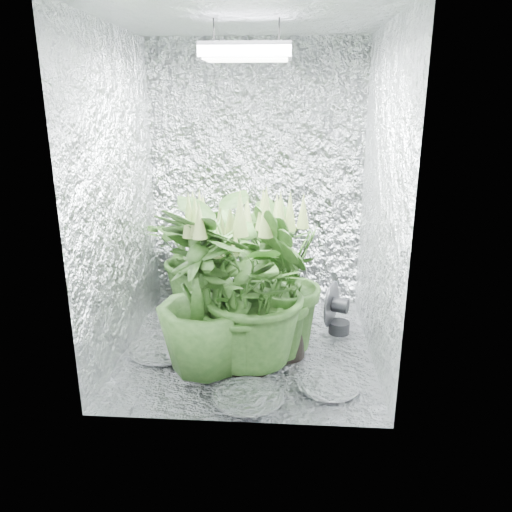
{
  "coord_description": "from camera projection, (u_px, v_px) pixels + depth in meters",
  "views": [
    {
      "loc": [
        0.26,
        -2.96,
        1.58
      ],
      "look_at": [
        0.05,
        0.0,
        0.64
      ],
      "focal_mm": 35.0,
      "sensor_mm": 36.0,
      "label": 1
    }
  ],
  "objects": [
    {
      "name": "plant_b",
      "position": [
        235.0,
        276.0,
        3.39
      ],
      "size": [
        0.64,
        0.64,
        0.95
      ],
      "rotation": [
        0.0,
        0.0,
        0.71
      ],
      "color": "black",
      "rests_on": "ground"
    },
    {
      "name": "plant_e",
      "position": [
        248.0,
        288.0,
        2.92
      ],
      "size": [
        1.14,
        1.14,
        1.1
      ],
      "rotation": [
        0.0,
        0.0,
        3.47
      ],
      "color": "black",
      "rests_on": "ground"
    },
    {
      "name": "plant_g",
      "position": [
        287.0,
        283.0,
        3.07
      ],
      "size": [
        0.54,
        0.54,
        1.05
      ],
      "rotation": [
        0.0,
        0.0,
        4.7
      ],
      "color": "black",
      "rests_on": "ground"
    },
    {
      "name": "grow_lamp",
      "position": [
        246.0,
        52.0,
        2.76
      ],
      "size": [
        0.5,
        0.3,
        0.22
      ],
      "color": "gray",
      "rests_on": "ceiling"
    },
    {
      "name": "walls",
      "position": [
        247.0,
        199.0,
        3.01
      ],
      "size": [
        1.62,
        1.62,
        2.0
      ],
      "color": "silver",
      "rests_on": "ground"
    },
    {
      "name": "plant_a",
      "position": [
        202.0,
        254.0,
        3.82
      ],
      "size": [
        0.94,
        0.94,
        0.93
      ],
      "rotation": [
        0.0,
        0.0,
        6.01
      ],
      "color": "black",
      "rests_on": "ground"
    },
    {
      "name": "ground",
      "position": [
        248.0,
        347.0,
        3.31
      ],
      "size": [
        1.6,
        1.6,
        0.0
      ],
      "primitive_type": "plane",
      "color": "silver",
      "rests_on": "ground"
    },
    {
      "name": "plant_f",
      "position": [
        221.0,
        296.0,
        3.12
      ],
      "size": [
        0.59,
        0.59,
        0.88
      ],
      "rotation": [
        0.0,
        0.0,
        3.88
      ],
      "color": "black",
      "rests_on": "ground"
    },
    {
      "name": "plant_d",
      "position": [
        204.0,
        293.0,
        2.88
      ],
      "size": [
        0.75,
        0.75,
        1.08
      ],
      "rotation": [
        0.0,
        0.0,
        2.67
      ],
      "color": "black",
      "rests_on": "ground"
    },
    {
      "name": "ceiling",
      "position": [
        246.0,
        18.0,
        2.71
      ],
      "size": [
        1.6,
        1.6,
        0.01
      ],
      "primitive_type": "cube",
      "color": "silver",
      "rests_on": "walls"
    },
    {
      "name": "plant_c",
      "position": [
        263.0,
        259.0,
        3.77
      ],
      "size": [
        0.6,
        0.6,
        0.93
      ],
      "rotation": [
        0.0,
        0.0,
        1.97
      ],
      "color": "black",
      "rests_on": "ground"
    },
    {
      "name": "plant_label",
      "position": [
        213.0,
        328.0,
        2.92
      ],
      "size": [
        0.06,
        0.03,
        0.09
      ],
      "primitive_type": "cube",
      "rotation": [
        -0.21,
        0.0,
        0.1
      ],
      "color": "white",
      "rests_on": "plant_d"
    },
    {
      "name": "circulation_fan",
      "position": [
        335.0,
        311.0,
        3.49
      ],
      "size": [
        0.2,
        0.31,
        0.37
      ],
      "rotation": [
        0.0,
        0.0,
        -0.36
      ],
      "color": "black",
      "rests_on": "ground"
    }
  ]
}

